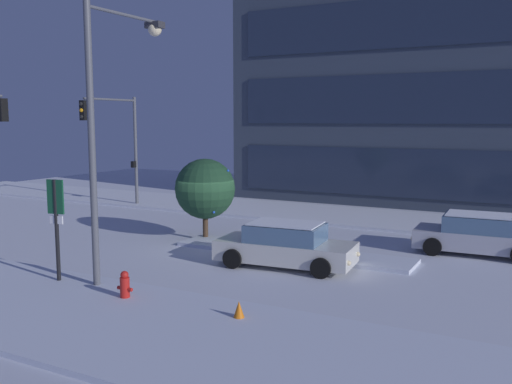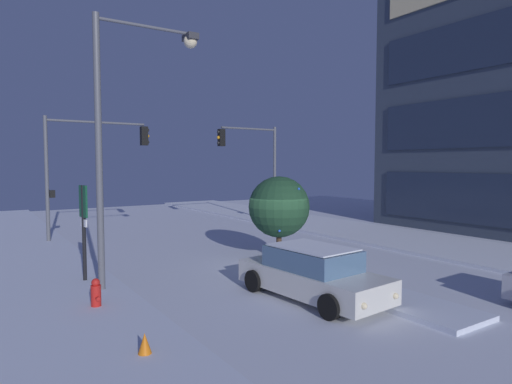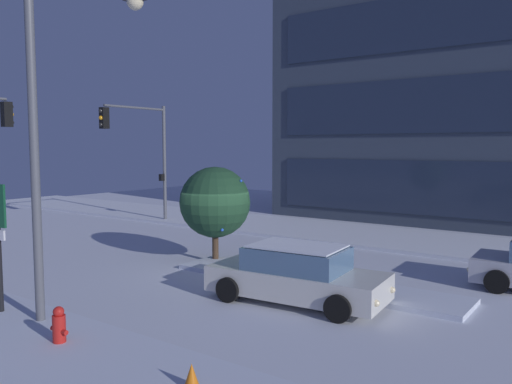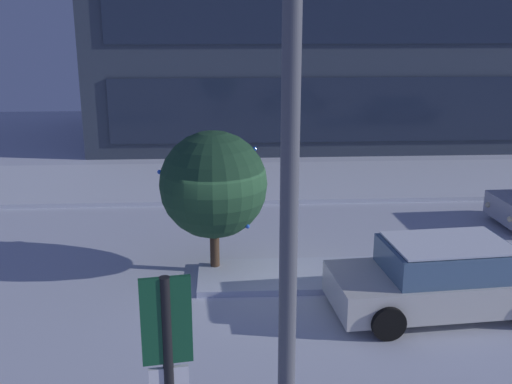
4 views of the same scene
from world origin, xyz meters
TOP-DOWN VIEW (x-y plane):
  - ground at (0.00, 0.00)m, footprint 52.00×52.00m
  - curb_strip_far at (0.00, 8.41)m, footprint 52.00×5.20m
  - median_strip at (3.51, 0.14)m, footprint 9.00×1.80m
  - car_near at (4.06, -1.58)m, footprint 4.83×2.40m
  - street_lamp_arched at (0.32, -5.67)m, footprint 0.56×3.25m
  - parking_info_sign at (-1.01, -6.71)m, footprint 0.55×0.14m
  - decorated_tree_median at (-0.61, 0.67)m, footprint 2.48×2.52m

SIDE VIEW (x-z plane):
  - ground at x=0.00m, z-range 0.00..0.00m
  - curb_strip_far at x=0.00m, z-range 0.00..0.14m
  - median_strip at x=3.51m, z-range 0.00..0.14m
  - car_near at x=4.06m, z-range -0.04..1.46m
  - parking_info_sign at x=-1.01m, z-range 0.45..3.62m
  - decorated_tree_median at x=-0.61m, z-range 0.44..3.79m
  - street_lamp_arched at x=0.32m, z-range 1.21..9.37m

